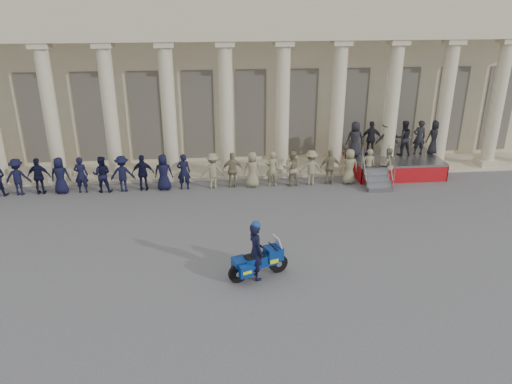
% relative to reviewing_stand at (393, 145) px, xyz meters
% --- Properties ---
extents(ground, '(90.00, 90.00, 0.00)m').
position_rel_reviewing_stand_xyz_m(ground, '(-9.32, -7.84, -1.41)').
color(ground, '#4D4D50').
rests_on(ground, ground).
extents(building, '(40.00, 12.50, 9.00)m').
position_rel_reviewing_stand_xyz_m(building, '(-9.32, 6.90, 3.12)').
color(building, '#BBAF8C').
rests_on(building, ground).
extents(officer_rank, '(23.43, 0.62, 1.64)m').
position_rel_reviewing_stand_xyz_m(officer_rank, '(-12.15, -1.29, -0.59)').
color(officer_rank, black).
rests_on(officer_rank, ground).
extents(reviewing_stand, '(4.83, 4.00, 2.54)m').
position_rel_reviewing_stand_xyz_m(reviewing_stand, '(0.00, 0.00, 0.00)').
color(reviewing_stand, gray).
rests_on(reviewing_stand, ground).
extents(motorcycle, '(1.93, 1.13, 1.29)m').
position_rel_reviewing_stand_xyz_m(motorcycle, '(-7.40, -8.96, -0.85)').
color(motorcycle, black).
rests_on(motorcycle, ground).
extents(rider, '(0.65, 0.79, 1.96)m').
position_rel_reviewing_stand_xyz_m(rider, '(-7.50, -9.00, -0.44)').
color(rider, black).
rests_on(rider, ground).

